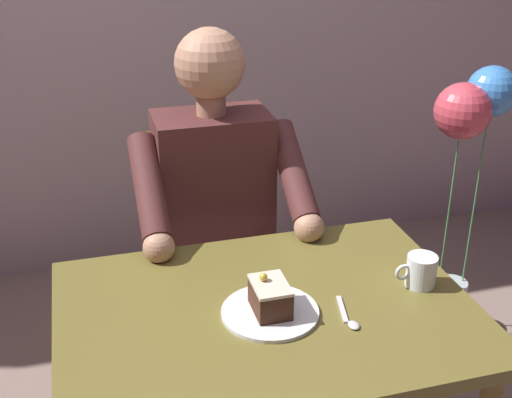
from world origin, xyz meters
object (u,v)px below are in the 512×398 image
at_px(dining_table, 267,338).
at_px(balloon_display, 470,145).
at_px(cake_slice, 270,297).
at_px(seated_person, 219,226).
at_px(coffee_cup, 421,270).
at_px(chair, 210,248).
at_px(dessert_spoon, 348,318).

bearing_deg(dining_table, balloon_display, -145.47).
bearing_deg(cake_slice, seated_person, -90.05).
relative_size(seated_person, balloon_display, 1.18).
relative_size(seated_person, coffee_cup, 11.43).
height_order(dining_table, coffee_cup, coffee_cup).
relative_size(dining_table, balloon_display, 0.93).
height_order(dining_table, balloon_display, balloon_display).
height_order(chair, cake_slice, chair).
distance_m(cake_slice, coffee_cup, 0.41).
distance_m(dining_table, chair, 0.72).
distance_m(dining_table, balloon_display, 1.18).
distance_m(dining_table, seated_person, 0.54).
height_order(seated_person, balloon_display, seated_person).
bearing_deg(coffee_cup, cake_slice, 2.69).
bearing_deg(dining_table, chair, -90.00).
bearing_deg(coffee_cup, balloon_display, -129.53).
height_order(seated_person, dessert_spoon, seated_person).
relative_size(coffee_cup, dessert_spoon, 0.79).
bearing_deg(seated_person, chair, -90.00).
height_order(dessert_spoon, balloon_display, balloon_display).
distance_m(coffee_cup, dessert_spoon, 0.26).
distance_m(dining_table, coffee_cup, 0.43).
distance_m(chair, balloon_display, 1.01).
bearing_deg(coffee_cup, chair, -60.14).
xyz_separation_m(chair, seated_person, (0.00, 0.17, 0.17)).
xyz_separation_m(dessert_spoon, balloon_display, (-0.79, -0.76, 0.09)).
relative_size(dining_table, dessert_spoon, 7.12).
distance_m(seated_person, balloon_display, 0.98).
height_order(cake_slice, dessert_spoon, cake_slice).
height_order(dining_table, seated_person, seated_person).
relative_size(cake_slice, coffee_cup, 1.01).
relative_size(chair, coffee_cup, 8.08).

